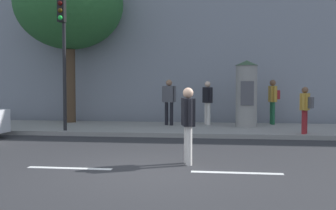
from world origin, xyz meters
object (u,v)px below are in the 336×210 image
Objects in this scene: poster_column at (246,93)px; street_tree at (69,4)px; pedestrian_with_bag at (306,106)px; pedestrian_in_light_jacket at (207,99)px; traffic_light at (63,44)px; pedestrian_in_dark_shirt at (273,98)px; pedestrian_with_backpack at (188,119)px; pedestrian_in_red_top at (169,98)px.

street_tree reaches higher than poster_column.
poster_column is at bearing 130.69° from pedestrian_with_bag.
pedestrian_in_light_jacket is (-1.49, 0.56, -0.26)m from poster_column.
pedestrian_in_light_jacket is at bearing 141.33° from pedestrian_with_bag.
poster_column is at bearing 19.05° from traffic_light.
street_tree is (-7.31, 0.86, 3.71)m from poster_column.
pedestrian_with_bag is at bearing -17.69° from street_tree.
street_tree is 3.87× the size of pedestrian_in_dark_shirt.
pedestrian_with_backpack and pedestrian_with_bag have the same top height.
street_tree is 4.56× the size of pedestrian_with_bag.
pedestrian_with_bag is at bearing -78.74° from pedestrian_in_dark_shirt.
traffic_light is 8.39m from pedestrian_in_dark_shirt.
street_tree is 5.89m from pedestrian_in_red_top.
pedestrian_in_dark_shirt is at bearing 23.46° from traffic_light.
street_tree is at bearing 170.62° from pedestrian_in_red_top.
traffic_light is at bearing -160.95° from poster_column.
poster_column is 3.00m from pedestrian_in_red_top.
poster_column is at bearing -20.55° from pedestrian_in_light_jacket.
pedestrian_with_bag is (9.05, -2.89, -4.09)m from street_tree.
street_tree is 3.87× the size of pedestrian_in_red_top.
street_tree is at bearing 126.52° from pedestrian_with_backpack.
street_tree reaches higher than pedestrian_with_bag.
pedestrian_in_red_top is 1.04× the size of pedestrian_in_light_jacket.
traffic_light is 6.83m from pedestrian_with_backpack.
street_tree is at bearing 107.22° from traffic_light.
street_tree is at bearing 162.31° from pedestrian_with_bag.
pedestrian_in_light_jacket is (-3.23, 2.59, 0.12)m from pedestrian_with_bag.
pedestrian_in_red_top reaches higher than pedestrian_in_dark_shirt.
pedestrian_in_dark_shirt is (-0.61, 3.08, 0.17)m from pedestrian_with_bag.
pedestrian_in_red_top is (3.38, 2.34, -1.93)m from traffic_light.
poster_column reaches higher than pedestrian_in_red_top.
traffic_light reaches higher than pedestrian_in_light_jacket.
pedestrian_in_dark_shirt is at bearing 1.34° from street_tree.
poster_column reaches higher than pedestrian_in_dark_shirt.
pedestrian_with_bag is 5.21m from pedestrian_in_red_top.
pedestrian_with_backpack is at bearing -104.30° from poster_column.
street_tree reaches higher than pedestrian_with_backpack.
street_tree is 9.31m from pedestrian_in_dark_shirt.
poster_column is 1.61m from pedestrian_in_light_jacket.
pedestrian_with_bag is at bearing -38.67° from pedestrian_in_light_jacket.
pedestrian_in_red_top reaches higher than pedestrian_with_backpack.
pedestrian_with_backpack is (4.65, -4.51, -2.16)m from traffic_light.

